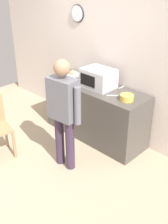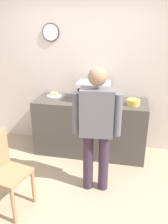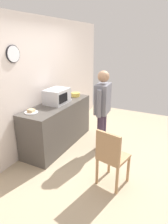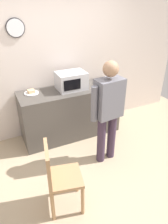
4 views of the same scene
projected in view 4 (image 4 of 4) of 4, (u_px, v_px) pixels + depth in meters
The scene contains 10 objects.
ground_plane at pixel (94, 177), 3.12m from camera, with size 6.00×6.00×0.00m, color tan.
back_wall at pixel (54, 64), 3.75m from camera, with size 5.40×0.13×2.60m.
kitchen_counter at pixel (71, 112), 3.91m from camera, with size 1.80×0.62×0.92m, color #4C4742.
microwave at pixel (71, 81), 3.64m from camera, with size 0.50×0.39×0.30m.
sandwich_plate at pixel (31, 92), 3.52m from camera, with size 0.24×0.24×0.07m.
salad_bowl at pixel (105, 83), 3.86m from camera, with size 0.20×0.20×0.09m, color gold.
fork_utensil at pixel (93, 87), 3.77m from camera, with size 0.17×0.02×0.01m, color silver.
spoon_utensil at pixel (80, 81), 4.02m from camera, with size 0.17×0.02×0.01m, color silver.
person_standing at pixel (108, 107), 3.04m from camera, with size 0.59×0.28×1.63m.
wooden_chair at pixel (58, 175), 2.45m from camera, with size 0.48×0.48×0.94m.
Camera 4 is at (-1.11, -1.97, 2.36)m, focal length 33.63 mm.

